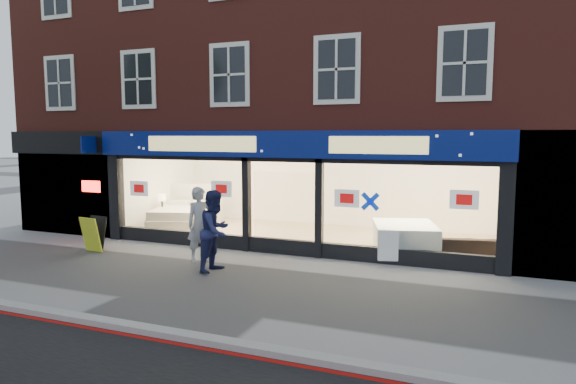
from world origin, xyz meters
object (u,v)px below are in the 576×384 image
Objects in this scene: display_bed at (186,216)px; sofa at (464,248)px; pedestrian_grey at (200,224)px; mattress_stack at (405,238)px; pedestrian_blue at (216,231)px; a_board at (94,234)px.

display_bed is 9.01m from sofa.
mattress_stack is at bearing -27.43° from pedestrian_grey.
pedestrian_grey is at bearing -152.18° from mattress_stack.
pedestrian_blue reaches higher than pedestrian_grey.
pedestrian_blue reaches higher than a_board.
mattress_stack is 1.20× the size of sofa.
pedestrian_blue is (-3.88, -3.12, 0.47)m from mattress_stack.
sofa is 6.66m from pedestrian_grey.
pedestrian_grey is at bearing 9.71° from a_board.
display_bed is at bearing 72.51° from pedestrian_grey.
display_bed reaches higher than sofa.
pedestrian_grey reaches higher than a_board.
sofa is 1.01× the size of pedestrian_grey.
pedestrian_grey reaches higher than sofa.
mattress_stack is at bearing -47.66° from pedestrian_blue.
a_board is 4.18m from pedestrian_blue.
display_bed is at bearing -19.22° from sofa.
a_board is at bearing -115.47° from display_bed.
pedestrian_grey is (2.74, -3.53, 0.47)m from display_bed.
pedestrian_blue is at bearing 0.30° from a_board.
sofa is 1.96× the size of a_board.
mattress_stack reaches higher than sofa.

